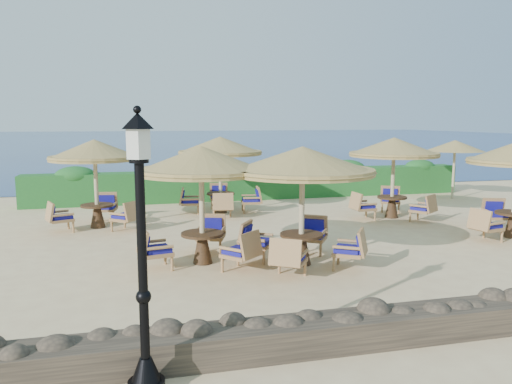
% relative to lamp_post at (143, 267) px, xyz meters
% --- Properties ---
extents(ground, '(120.00, 120.00, 0.00)m').
position_rel_lamp_post_xyz_m(ground, '(4.80, 6.80, -1.55)').
color(ground, beige).
rests_on(ground, ground).
extents(sea, '(160.00, 160.00, 0.00)m').
position_rel_lamp_post_xyz_m(sea, '(4.80, 76.80, -1.55)').
color(sea, navy).
rests_on(sea, ground).
extents(hedge, '(18.00, 0.90, 1.20)m').
position_rel_lamp_post_xyz_m(hedge, '(4.80, 14.00, -0.95)').
color(hedge, '#195020').
rests_on(hedge, ground).
extents(stone_wall, '(15.00, 0.65, 0.44)m').
position_rel_lamp_post_xyz_m(stone_wall, '(4.80, 0.60, -1.33)').
color(stone_wall, '#4E4131').
rests_on(stone_wall, ground).
extents(lamp_post, '(0.44, 0.44, 3.31)m').
position_rel_lamp_post_xyz_m(lamp_post, '(0.00, 0.00, 0.00)').
color(lamp_post, black).
rests_on(lamp_post, ground).
extents(extra_parasol, '(2.30, 2.30, 2.41)m').
position_rel_lamp_post_xyz_m(extra_parasol, '(12.60, 12.00, 0.62)').
color(extra_parasol, '#C0B087').
rests_on(extra_parasol, ground).
extents(cafe_set_0, '(2.90, 2.90, 2.65)m').
position_rel_lamp_post_xyz_m(cafe_set_0, '(1.39, 5.25, 0.38)').
color(cafe_set_0, '#C0B087').
rests_on(cafe_set_0, ground).
extents(cafe_set_1, '(3.21, 3.21, 2.65)m').
position_rel_lamp_post_xyz_m(cafe_set_1, '(3.53, 4.62, 0.37)').
color(cafe_set_1, '#C0B087').
rests_on(cafe_set_1, ground).
extents(cafe_set_3, '(2.77, 2.78, 2.65)m').
position_rel_lamp_post_xyz_m(cafe_set_3, '(-1.16, 9.76, 0.33)').
color(cafe_set_3, '#C0B087').
rests_on(cafe_set_3, ground).
extents(cafe_set_4, '(2.91, 2.91, 2.65)m').
position_rel_lamp_post_xyz_m(cafe_set_4, '(2.84, 11.22, 0.30)').
color(cafe_set_4, '#C0B087').
rests_on(cafe_set_4, ground).
extents(cafe_set_5, '(2.93, 2.93, 2.65)m').
position_rel_lamp_post_xyz_m(cafe_set_5, '(8.21, 9.04, 0.39)').
color(cafe_set_5, '#C0B087').
rests_on(cafe_set_5, ground).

